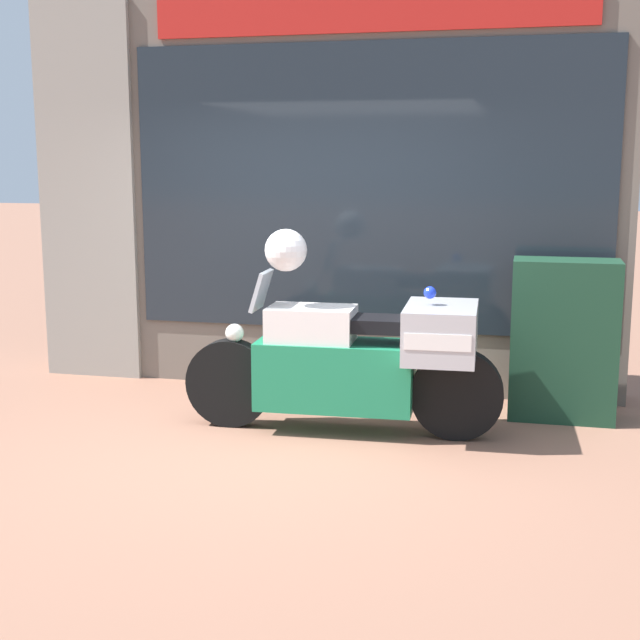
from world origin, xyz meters
The scene contains 6 objects.
ground_plane centered at (0.00, 0.00, 0.00)m, with size 60.00×60.00×0.00m, color #8E604C.
shop_building centered at (-0.39, 2.00, 1.70)m, with size 5.20×0.55×3.39m.
window_display centered at (0.39, 2.03, 0.45)m, with size 3.82×0.30×1.87m.
paramedic_motorcycle centered at (0.63, 0.61, 0.57)m, with size 2.36×0.79×1.19m.
utility_cabinet centered at (2.07, 1.36, 0.62)m, with size 0.80×0.42×1.24m, color #193D28.
white_helmet centered at (0.06, 0.59, 1.35)m, with size 0.31×0.31×0.31m, color white.
Camera 1 is at (1.79, -5.62, 2.01)m, focal length 50.00 mm.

